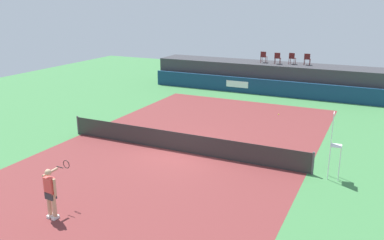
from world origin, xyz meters
The scene contains 14 objects.
ground_plane centered at (0.00, 3.00, 0.00)m, with size 48.00×48.00×0.00m, color #3D7A42.
court_inner centered at (0.00, 0.00, 0.00)m, with size 12.00×22.00×0.00m, color maroon.
sponsor_wall centered at (-0.01, 13.50, 0.60)m, with size 18.00×0.22×1.20m.
spectator_platform centered at (0.00, 15.30, 1.10)m, with size 18.00×2.80×2.20m, color #38383D.
spectator_chair_far_left centered at (-0.30, 15.24, 2.69)m, with size 0.45×0.45×0.89m.
spectator_chair_left centered at (0.87, 15.01, 2.69)m, with size 0.47×0.47×0.89m.
spectator_chair_center centered at (1.92, 15.39, 2.69)m, with size 0.48×0.48×0.89m.
spectator_chair_right centered at (3.06, 15.44, 2.69)m, with size 0.46×0.46×0.89m.
umpire_chair centered at (6.92, -0.01, 1.59)m, with size 0.47×0.47×2.76m.
tennis_net centered at (0.00, 0.00, 0.47)m, with size 12.40×0.02×0.95m, color #2D2D2D.
net_post_near centered at (-6.20, 0.00, 0.50)m, with size 0.10×0.10×1.00m, color #4C4C51.
net_post_far centered at (6.20, 0.00, 0.50)m, with size 0.10×0.10×1.00m, color #4C4C51.
tennis_player centered at (-1.03, -7.28, 0.96)m, with size 0.62×1.17×1.77m.
tennis_ball centered at (2.74, 8.39, 0.04)m, with size 0.07×0.07×0.07m, color #D8EA33.
Camera 1 is at (8.30, -16.08, 7.00)m, focal length 37.58 mm.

